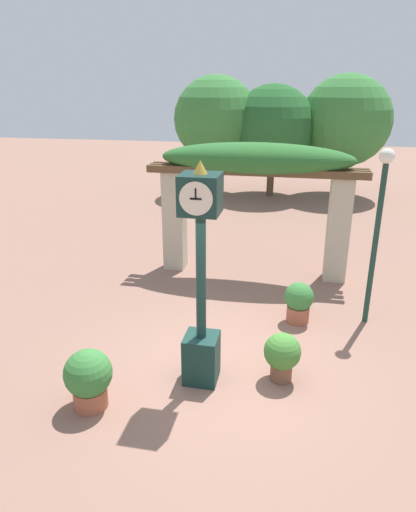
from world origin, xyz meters
TOP-DOWN VIEW (x-y plane):
  - ground_plane at (0.00, 0.00)m, footprint 60.00×60.00m
  - pedestal_clock at (-0.30, -0.29)m, footprint 0.53×0.58m
  - pergola at (0.00, 4.09)m, footprint 4.87×1.09m
  - potted_plant_near_left at (1.11, 1.83)m, footprint 0.54×0.54m
  - potted_plant_near_right at (0.89, -0.06)m, footprint 0.56×0.56m
  - potted_plant_far_left at (-1.68, -1.21)m, footprint 0.67×0.67m
  - lamp_post at (2.37, 2.10)m, footprint 0.26×0.26m
  - tree_line at (0.11, 12.60)m, footprint 8.38×4.00m

SIDE VIEW (x-z plane):
  - ground_plane at x=0.00m, z-range 0.00..0.00m
  - potted_plant_near_left at x=1.11m, z-range 0.03..0.83m
  - potted_plant_near_right at x=0.89m, z-range 0.05..0.83m
  - potted_plant_far_left at x=-1.68m, z-range 0.03..0.91m
  - pedestal_clock at x=-0.30m, z-range -0.10..3.22m
  - lamp_post at x=2.37m, z-range 0.47..3.71m
  - pergola at x=0.00m, z-range 0.80..3.86m
  - tree_line at x=0.11m, z-range 0.52..5.19m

